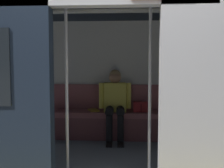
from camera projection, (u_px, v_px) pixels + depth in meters
train_car at (107, 54)px, 3.85m from camera, size 6.40×2.55×2.19m
bench_seat at (116, 118)px, 4.84m from camera, size 2.61×0.44×0.48m
person_seated at (115, 100)px, 4.76m from camera, size 0.55×0.69×1.20m
handbag at (141, 107)px, 4.82m from camera, size 0.26×0.15×0.17m
book at (94, 110)px, 4.90m from camera, size 0.23×0.26×0.03m
grab_pole_door at (67, 89)px, 3.17m from camera, size 0.04×0.04×2.05m
grab_pole_far at (150, 89)px, 3.16m from camera, size 0.04×0.04×2.05m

